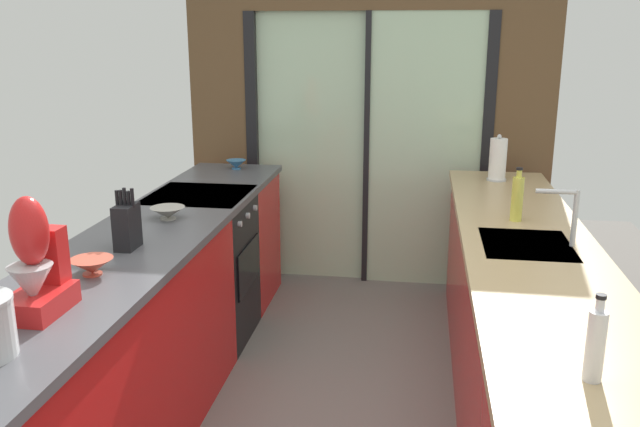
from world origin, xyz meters
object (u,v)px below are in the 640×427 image
soap_bottle_near (596,344)px  soap_bottle_far (517,198)px  mixing_bowl_far (236,164)px  stand_mixer (36,269)px  paper_towel_roll (498,160)px  oven_range (202,267)px  mixing_bowl_near (92,266)px  mixing_bowl_mid (168,213)px  knife_block (127,226)px

soap_bottle_near → soap_bottle_far: 1.65m
mixing_bowl_far → stand_mixer: (0.00, -2.52, 0.13)m
stand_mixer → soap_bottle_near: 1.79m
mixing_bowl_far → paper_towel_roll: 1.79m
oven_range → stand_mixer: 1.86m
mixing_bowl_near → mixing_bowl_far: size_ratio=1.22×
mixing_bowl_near → soap_bottle_far: (1.78, 1.07, 0.08)m
mixing_bowl_far → soap_bottle_far: soap_bottle_far is taller
oven_range → soap_bottle_far: 1.92m
oven_range → paper_towel_roll: (1.80, 0.66, 0.60)m
oven_range → mixing_bowl_mid: mixing_bowl_mid is taller
mixing_bowl_near → stand_mixer: size_ratio=0.41×
knife_block → soap_bottle_far: 1.92m
knife_block → stand_mixer: 0.72m
oven_range → knife_block: size_ratio=3.30×
stand_mixer → paper_towel_roll: 3.00m
knife_block → soap_bottle_far: bearing=22.2°
knife_block → stand_mixer: bearing=-90.0°
mixing_bowl_far → oven_range: bearing=-91.4°
mixing_bowl_mid → soap_bottle_near: size_ratio=0.70×
mixing_bowl_mid → stand_mixer: size_ratio=0.43×
mixing_bowl_mid → paper_towel_roll: (1.78, 1.21, 0.10)m
mixing_bowl_near → soap_bottle_near: size_ratio=0.67×
knife_block → soap_bottle_far: same height
soap_bottle_near → soap_bottle_far: size_ratio=0.92×
mixing_bowl_mid → soap_bottle_far: bearing=7.8°
mixing_bowl_mid → knife_block: bearing=-90.0°
mixing_bowl_near → oven_range: bearing=90.8°
mixing_bowl_far → mixing_bowl_mid: bearing=-90.0°
oven_range → paper_towel_roll: 2.01m
mixing_bowl_far → knife_block: knife_block is taller
oven_range → stand_mixer: stand_mixer is taller
soap_bottle_far → mixing_bowl_mid: bearing=-172.2°
mixing_bowl_mid → stand_mixer: stand_mixer is taller
stand_mixer → mixing_bowl_far: bearing=90.0°
mixing_bowl_near → stand_mixer: stand_mixer is taller
oven_range → soap_bottle_near: 2.72m
mixing_bowl_far → stand_mixer: stand_mixer is taller
mixing_bowl_far → soap_bottle_far: bearing=-31.1°
knife_block → soap_bottle_near: (1.78, -0.92, 0.00)m
oven_range → mixing_bowl_far: size_ratio=6.53×
mixing_bowl_mid → oven_range: bearing=91.9°
stand_mixer → paper_towel_roll: stand_mixer is taller
oven_range → stand_mixer: bearing=-89.4°
stand_mixer → soap_bottle_far: (1.78, 1.45, -0.04)m
mixing_bowl_far → paper_towel_roll: size_ratio=0.46×
oven_range → mixing_bowl_mid: (0.02, -0.55, 0.50)m
knife_block → soap_bottle_far: size_ratio=1.00×
mixing_bowl_near → knife_block: bearing=90.0°
oven_range → soap_bottle_near: (1.80, -1.95, 0.57)m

